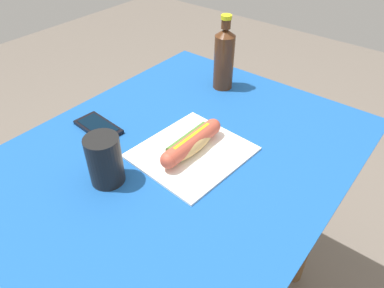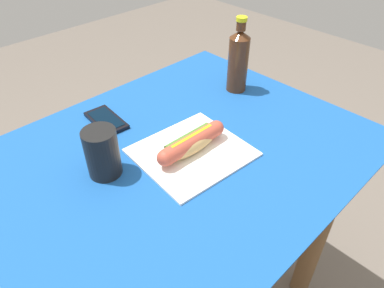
% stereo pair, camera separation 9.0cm
% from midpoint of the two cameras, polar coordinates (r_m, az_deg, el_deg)
% --- Properties ---
extents(dining_table, '(1.06, 0.78, 0.78)m').
position_cam_midpoint_polar(dining_table, '(1.01, -5.78, -9.47)').
color(dining_table, brown).
rests_on(dining_table, ground).
extents(paper_wrapper, '(0.29, 0.26, 0.01)m').
position_cam_midpoint_polar(paper_wrapper, '(0.91, -2.81, -1.44)').
color(paper_wrapper, white).
rests_on(paper_wrapper, dining_table).
extents(hot_dog, '(0.22, 0.05, 0.05)m').
position_cam_midpoint_polar(hot_dog, '(0.89, -2.91, 0.10)').
color(hot_dog, tan).
rests_on(hot_dog, paper_wrapper).
extents(cell_phone, '(0.08, 0.15, 0.01)m').
position_cam_midpoint_polar(cell_phone, '(1.04, -17.21, 2.55)').
color(cell_phone, black).
rests_on(cell_phone, dining_table).
extents(soda_bottle, '(0.06, 0.06, 0.24)m').
position_cam_midpoint_polar(soda_bottle, '(1.15, 2.89, 13.63)').
color(soda_bottle, '#4C2814').
rests_on(soda_bottle, dining_table).
extents(drinking_cup, '(0.08, 0.08, 0.12)m').
position_cam_midpoint_polar(drinking_cup, '(0.84, -16.84, -2.63)').
color(drinking_cup, black).
rests_on(drinking_cup, dining_table).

